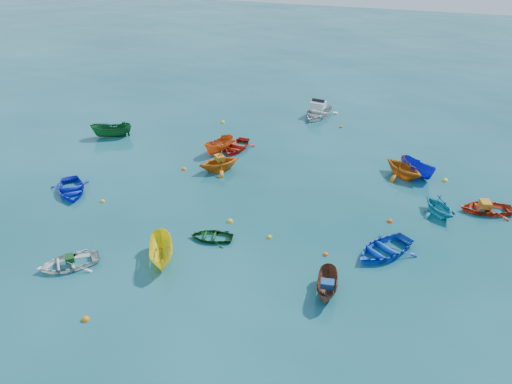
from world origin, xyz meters
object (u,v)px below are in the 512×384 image
(dinghy_blue_sw, at_px, (72,193))
(dinghy_white_near, at_px, (69,266))
(motorboat_white, at_px, (317,116))
(dinghy_blue_se, at_px, (383,253))

(dinghy_blue_sw, bearing_deg, dinghy_white_near, -95.41)
(dinghy_blue_sw, height_order, motorboat_white, motorboat_white)
(dinghy_blue_se, relative_size, motorboat_white, 0.87)
(dinghy_blue_sw, distance_m, dinghy_white_near, 8.01)
(dinghy_white_near, bearing_deg, dinghy_blue_se, 70.59)
(dinghy_white_near, xyz_separation_m, motorboat_white, (7.35, 25.30, 0.00))
(dinghy_white_near, bearing_deg, motorboat_white, 121.85)
(dinghy_blue_sw, xyz_separation_m, motorboat_white, (12.02, 18.79, 0.00))
(dinghy_white_near, relative_size, dinghy_blue_se, 0.84)
(dinghy_white_near, height_order, motorboat_white, motorboat_white)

